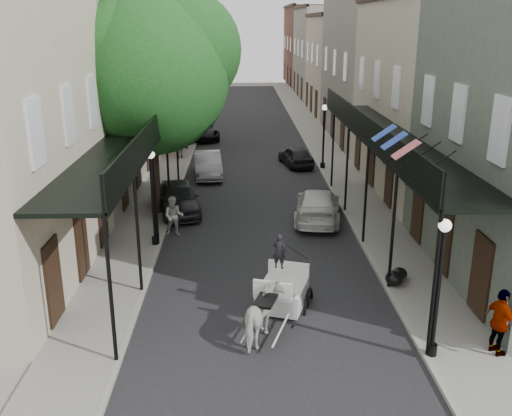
{
  "coord_description": "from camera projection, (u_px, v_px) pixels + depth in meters",
  "views": [
    {
      "loc": [
        -0.81,
        -14.71,
        8.29
      ],
      "look_at": [
        -0.21,
        5.85,
        1.6
      ],
      "focal_mm": 40.0,
      "sensor_mm": 36.0,
      "label": 1
    }
  ],
  "objects": [
    {
      "name": "car_left_mid",
      "position": [
        208.0,
        165.0,
        32.08
      ],
      "size": [
        1.87,
        4.31,
        1.38
      ],
      "primitive_type": "imported",
      "rotation": [
        0.0,
        0.0,
        0.1
      ],
      "color": "gray",
      "rests_on": "ground"
    },
    {
      "name": "pedestrian_walking",
      "position": [
        174.0,
        216.0,
        23.1
      ],
      "size": [
        0.82,
        0.65,
        1.65
      ],
      "primitive_type": "imported",
      "rotation": [
        0.0,
        0.0,
        -0.03
      ],
      "color": "#ACABA2",
      "rests_on": "ground"
    },
    {
      "name": "road",
      "position": [
        253.0,
        162.0,
        35.58
      ],
      "size": [
        8.0,
        90.0,
        0.01
      ],
      "primitive_type": "cube",
      "color": "black",
      "rests_on": "ground"
    },
    {
      "name": "ground",
      "position": [
        269.0,
        322.0,
        16.57
      ],
      "size": [
        140.0,
        140.0,
        0.0
      ],
      "primitive_type": "plane",
      "color": "gray",
      "rests_on": "ground"
    },
    {
      "name": "building_row_left",
      "position": [
        136.0,
        65.0,
        43.22
      ],
      "size": [
        5.0,
        80.0,
        10.5
      ],
      "primitive_type": "cube",
      "color": "#B3A78F",
      "rests_on": "ground"
    },
    {
      "name": "lamppost_right_far",
      "position": [
        324.0,
        135.0,
        33.16
      ],
      "size": [
        0.32,
        0.32,
        3.71
      ],
      "color": "black",
      "rests_on": "sidewalk_right"
    },
    {
      "name": "car_right_near",
      "position": [
        318.0,
        205.0,
        24.99
      ],
      "size": [
        2.62,
        4.95,
        1.37
      ],
      "primitive_type": "imported",
      "rotation": [
        0.0,
        0.0,
        2.99
      ],
      "color": "silver",
      "rests_on": "ground"
    },
    {
      "name": "tree_far",
      "position": [
        187.0,
        62.0,
        37.63
      ],
      "size": [
        6.45,
        6.0,
        8.61
      ],
      "color": "#382619",
      "rests_on": "sidewalk_left"
    },
    {
      "name": "sidewalk_left",
      "position": [
        172.0,
        162.0,
        35.42
      ],
      "size": [
        2.2,
        90.0,
        0.12
      ],
      "primitive_type": "cube",
      "color": "gray",
      "rests_on": "ground"
    },
    {
      "name": "building_row_right",
      "position": [
        361.0,
        65.0,
        43.7
      ],
      "size": [
        5.0,
        80.0,
        10.5
      ],
      "primitive_type": "cube",
      "color": "gray",
      "rests_on": "ground"
    },
    {
      "name": "lamppost_right_near",
      "position": [
        438.0,
        287.0,
        14.15
      ],
      "size": [
        0.32,
        0.32,
        3.71
      ],
      "color": "black",
      "rests_on": "sidewalk_right"
    },
    {
      "name": "tree_near",
      "position": [
        159.0,
        68.0,
        24.12
      ],
      "size": [
        7.31,
        6.8,
        9.63
      ],
      "color": "#382619",
      "rests_on": "sidewalk_left"
    },
    {
      "name": "carriage",
      "position": [
        285.0,
        272.0,
        17.5
      ],
      "size": [
        2.05,
        2.57,
        2.59
      ],
      "rotation": [
        0.0,
        0.0,
        -0.32
      ],
      "color": "black",
      "rests_on": "ground"
    },
    {
      "name": "gallery_right",
      "position": [
        384.0,
        138.0,
        22.08
      ],
      "size": [
        2.2,
        18.05,
        4.88
      ],
      "color": "black",
      "rests_on": "sidewalk_right"
    },
    {
      "name": "lamppost_left",
      "position": [
        153.0,
        196.0,
        21.52
      ],
      "size": [
        0.32,
        0.32,
        3.71
      ],
      "color": "black",
      "rests_on": "sidewalk_left"
    },
    {
      "name": "pedestrian_sidewalk_right",
      "position": [
        500.0,
        322.0,
        14.51
      ],
      "size": [
        0.71,
        1.14,
        1.82
      ],
      "primitive_type": "imported",
      "rotation": [
        0.0,
        0.0,
        1.84
      ],
      "color": "gray",
      "rests_on": "sidewalk_right"
    },
    {
      "name": "horse",
      "position": [
        264.0,
        315.0,
        15.38
      ],
      "size": [
        1.36,
        2.0,
        1.55
      ],
      "primitive_type": "imported",
      "rotation": [
        0.0,
        0.0,
        2.83
      ],
      "color": "beige",
      "rests_on": "ground"
    },
    {
      "name": "trash_bags",
      "position": [
        396.0,
        276.0,
        18.74
      ],
      "size": [
        0.84,
        0.99,
        0.49
      ],
      "color": "black",
      "rests_on": "sidewalk_right"
    },
    {
      "name": "pedestrian_sidewalk_left",
      "position": [
        180.0,
        145.0,
        35.94
      ],
      "size": [
        1.13,
        0.73,
        1.65
      ],
      "primitive_type": "imported",
      "rotation": [
        0.0,
        0.0,
        3.25
      ],
      "color": "gray",
      "rests_on": "sidewalk_left"
    },
    {
      "name": "sidewalk_right",
      "position": [
        332.0,
        161.0,
        35.7
      ],
      "size": [
        2.2,
        90.0,
        0.12
      ],
      "primitive_type": "cube",
      "color": "gray",
      "rests_on": "ground"
    },
    {
      "name": "gallery_left",
      "position": [
        136.0,
        139.0,
        21.82
      ],
      "size": [
        2.2,
        18.05,
        4.88
      ],
      "color": "black",
      "rests_on": "sidewalk_left"
    },
    {
      "name": "car_left_near",
      "position": [
        179.0,
        198.0,
        25.9
      ],
      "size": [
        2.5,
        4.48,
        1.44
      ],
      "primitive_type": "imported",
      "rotation": [
        0.0,
        0.0,
        0.2
      ],
      "color": "black",
      "rests_on": "ground"
    },
    {
      "name": "car_right_far",
      "position": [
        296.0,
        156.0,
        34.51
      ],
      "size": [
        2.15,
        3.83,
        1.23
      ],
      "primitive_type": "imported",
      "rotation": [
        0.0,
        0.0,
        3.34
      ],
      "color": "black",
      "rests_on": "ground"
    },
    {
      "name": "car_left_far",
      "position": [
        202.0,
        130.0,
        42.52
      ],
      "size": [
        2.99,
        5.09,
        1.33
      ],
      "primitive_type": "imported",
      "rotation": [
        0.0,
        0.0,
        0.17
      ],
      "color": "black",
      "rests_on": "ground"
    }
  ]
}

